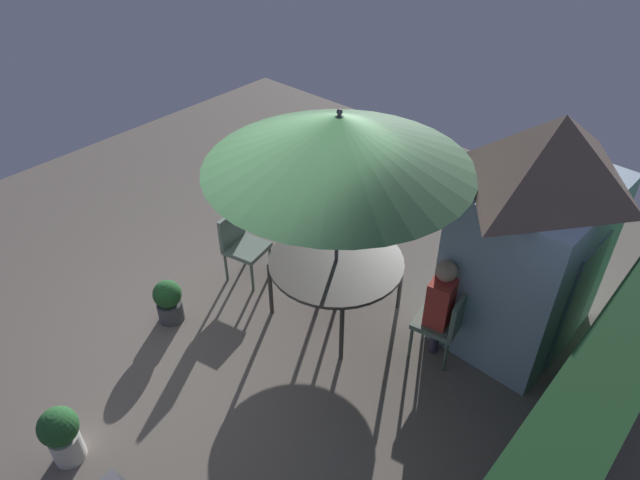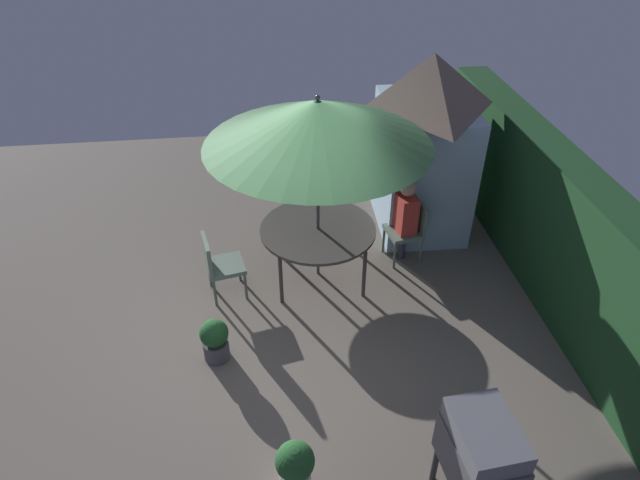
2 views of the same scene
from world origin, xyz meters
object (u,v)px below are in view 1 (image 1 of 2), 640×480
object	(u,v)px
patio_table	(336,263)
chair_near_shed	(446,320)
garden_shed	(535,232)
potted_plant_by_shed	(61,434)
person_in_red	(442,298)
chair_far_side	(241,242)
patio_umbrella	(339,141)
potted_plant_by_grill	(169,300)

from	to	relation	value
patio_table	chair_near_shed	distance (m)	1.36
patio_table	garden_shed	bearing A→B (deg)	123.86
patio_table	potted_plant_by_shed	world-z (taller)	patio_table
potted_plant_by_shed	person_in_red	size ratio (longest dim) A/B	0.50
garden_shed	chair_far_side	size ratio (longest dim) A/B	2.94
garden_shed	patio_umbrella	xyz separation A→B (m)	(1.13, -1.69, 0.89)
patio_table	chair_far_side	distance (m)	1.36
patio_umbrella	potted_plant_by_shed	xyz separation A→B (m)	(3.12, -0.57, -1.89)
patio_umbrella	chair_near_shed	world-z (taller)	patio_umbrella
patio_table	chair_far_side	size ratio (longest dim) A/B	1.70
chair_near_shed	potted_plant_by_grill	xyz separation A→B (m)	(1.63, -2.66, -0.23)
patio_table	chair_far_side	world-z (taller)	chair_far_side
chair_near_shed	potted_plant_by_shed	size ratio (longest dim) A/B	1.42
patio_table	person_in_red	bearing A→B (deg)	100.23
chair_near_shed	potted_plant_by_shed	distance (m)	3.86
patio_table	potted_plant_by_shed	bearing A→B (deg)	-10.34
garden_shed	patio_table	xyz separation A→B (m)	(1.13, -1.69, -0.63)
chair_near_shed	person_in_red	xyz separation A→B (m)	(0.02, -0.08, 0.26)
person_in_red	garden_shed	bearing A→B (deg)	153.52
garden_shed	patio_umbrella	distance (m)	2.22
patio_umbrella	potted_plant_by_shed	size ratio (longest dim) A/B	4.32
patio_table	chair_near_shed	bearing A→B (deg)	100.23
garden_shed	potted_plant_by_shed	bearing A→B (deg)	-27.97
chair_far_side	patio_umbrella	bearing A→B (deg)	101.98
chair_far_side	potted_plant_by_shed	world-z (taller)	chair_far_side
patio_umbrella	chair_near_shed	xyz separation A→B (m)	(-0.24, 1.32, -1.72)
patio_table	person_in_red	world-z (taller)	person_in_red
garden_shed	potted_plant_by_shed	size ratio (longest dim) A/B	4.16
chair_near_shed	chair_far_side	xyz separation A→B (m)	(0.52, -2.63, 0.00)
garden_shed	potted_plant_by_grill	xyz separation A→B (m)	(2.53, -3.03, -1.06)
potted_plant_by_shed	garden_shed	bearing A→B (deg)	152.03
garden_shed	potted_plant_by_shed	xyz separation A→B (m)	(4.25, -2.26, -1.00)
patio_table	chair_near_shed	size ratio (longest dim) A/B	1.70
chair_far_side	person_in_red	xyz separation A→B (m)	(-0.50, 2.55, 0.26)
patio_table	patio_umbrella	size ratio (longest dim) A/B	0.56
potted_plant_by_grill	person_in_red	xyz separation A→B (m)	(-1.62, 2.58, 0.50)
patio_table	potted_plant_by_grill	size ratio (longest dim) A/B	2.78
patio_table	potted_plant_by_shed	distance (m)	3.19
patio_umbrella	chair_near_shed	distance (m)	2.18
chair_near_shed	garden_shed	bearing A→B (deg)	157.58
garden_shed	potted_plant_by_shed	world-z (taller)	garden_shed
person_in_red	potted_plant_by_shed	bearing A→B (deg)	-28.37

